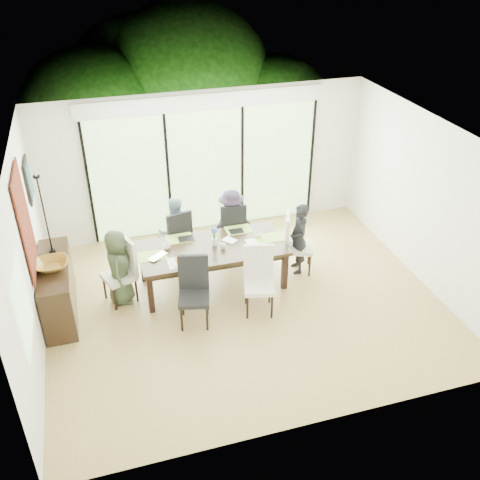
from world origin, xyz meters
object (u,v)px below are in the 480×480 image
object	(u,v)px
chair_right_end	(299,243)
person_right_end	(299,239)
chair_near_left	(194,294)
vase	(214,242)
laptop	(160,258)
bowl	(52,265)
table_top	(212,248)
person_far_right	(231,223)
cup_a	(167,246)
chair_left_end	(118,272)
cup_c	(258,234)
person_far_left	(175,231)
sideboard	(58,289)
cup_b	(223,246)
chair_far_right	(231,227)
chair_far_left	(175,235)
chair_near_right	(259,282)
person_left_end	(119,267)

from	to	relation	value
chair_right_end	person_right_end	distance (m)	0.09
chair_near_left	vase	world-z (taller)	chair_near_left
chair_near_left	laptop	bearing A→B (deg)	128.34
person_right_end	bowl	distance (m)	3.90
table_top	chair_near_left	bearing A→B (deg)	-119.89
person_far_right	cup_a	world-z (taller)	person_far_right
chair_left_end	cup_c	world-z (taller)	chair_left_end
chair_near_left	cup_c	xyz separation A→B (m)	(1.30, 0.97, 0.24)
cup_a	person_far_left	bearing A→B (deg)	69.81
chair_left_end	vase	bearing A→B (deg)	71.42
chair_near_left	laptop	world-z (taller)	chair_near_left
bowl	chair_near_left	bearing A→B (deg)	-20.77
cup_c	sideboard	xyz separation A→B (m)	(-3.21, -0.15, -0.33)
chair_right_end	person_far_right	xyz separation A→B (m)	(-0.95, 0.83, 0.09)
vase	cup_b	size ratio (longest dim) A/B	1.20
vase	cup_b	xyz separation A→B (m)	(0.10, -0.15, -0.01)
person_right_end	vase	distance (m)	1.44
chair_left_end	person_far_left	world-z (taller)	person_far_left
chair_far_right	cup_a	xyz separation A→B (m)	(-1.25, -0.70, 0.24)
chair_far_left	person_right_end	xyz separation A→B (m)	(1.93, -0.85, 0.09)
cup_a	bowl	bearing A→B (deg)	-170.15
person_far_left	vase	bearing A→B (deg)	120.04
chair_right_end	laptop	xyz separation A→B (m)	(-2.35, -0.10, 0.21)
table_top	chair_far_right	xyz separation A→B (m)	(0.55, 0.85, -0.16)
chair_near_left	chair_near_right	distance (m)	1.00
table_top	vase	distance (m)	0.11
chair_left_end	bowl	world-z (taller)	chair_left_end
chair_right_end	cup_c	distance (m)	0.75
chair_far_left	sideboard	distance (m)	2.15
vase	cup_a	world-z (taller)	vase
person_far_right	table_top	bearing A→B (deg)	52.28
person_left_end	person_far_left	distance (m)	1.32
chair_left_end	person_far_left	size ratio (longest dim) A/B	0.85
person_left_end	cup_b	world-z (taller)	person_left_end
chair_far_right	cup_c	bearing A→B (deg)	113.04
chair_near_right	person_far_right	bearing A→B (deg)	102.05
person_far_right	chair_right_end	bearing A→B (deg)	134.67
cup_b	sideboard	xyz separation A→B (m)	(-2.56, 0.05, -0.33)
chair_near_left	laptop	size ratio (longest dim) A/B	3.33
table_top	person_left_end	bearing A→B (deg)	180.00
cup_b	person_far_right	bearing A→B (deg)	66.73
chair_near_right	person_right_end	world-z (taller)	person_right_end
chair_near_right	cup_a	distance (m)	1.59
chair_near_left	person_far_right	world-z (taller)	person_far_right
chair_right_end	person_right_end	bearing A→B (deg)	110.73
chair_right_end	chair_near_right	xyz separation A→B (m)	(-1.00, -0.87, 0.00)
chair_left_end	vase	xyz separation A→B (m)	(1.55, 0.05, 0.25)
person_left_end	cup_b	xyz separation A→B (m)	(1.63, -0.10, 0.15)
chair_far_left	laptop	distance (m)	1.05
chair_near_left	cup_b	world-z (taller)	chair_near_left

